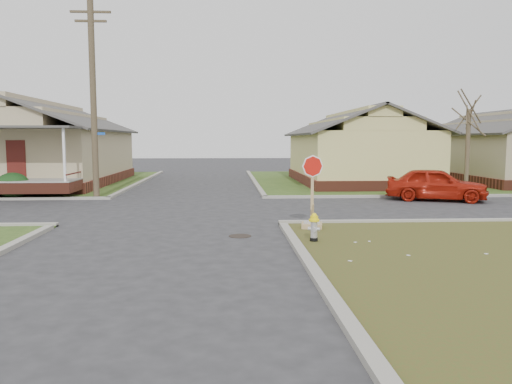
{
  "coord_description": "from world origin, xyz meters",
  "views": [
    {
      "loc": [
        1.84,
        -14.42,
        2.72
      ],
      "look_at": [
        2.74,
        1.0,
        1.1
      ],
      "focal_mm": 35.0,
      "sensor_mm": 36.0,
      "label": 1
    }
  ],
  "objects": [
    {
      "name": "red_sedan",
      "position": [
        11.21,
        7.32,
        0.74
      ],
      "size": [
        4.69,
        3.18,
        1.48
      ],
      "primitive_type": "imported",
      "rotation": [
        0.0,
        0.0,
        1.21
      ],
      "color": "#A41A0B",
      "rests_on": "ground"
    },
    {
      "name": "stop_sign",
      "position": [
        4.42,
        0.46,
        0.53
      ],
      "size": [
        0.63,
        0.61,
        2.22
      ],
      "rotation": [
        0.0,
        0.0,
        -0.19
      ],
      "color": "tan",
      "rests_on": "ground"
    },
    {
      "name": "manhole",
      "position": [
        2.2,
        -0.5,
        0.01
      ],
      "size": [
        0.64,
        0.64,
        0.01
      ],
      "primitive_type": "cylinder",
      "color": "black",
      "rests_on": "ground"
    },
    {
      "name": "utility_pole",
      "position": [
        -4.2,
        8.9,
        4.66
      ],
      "size": [
        1.8,
        0.28,
        9.0
      ],
      "color": "#443727",
      "rests_on": "ground"
    },
    {
      "name": "corner_house",
      "position": [
        -10.0,
        16.68,
        2.28
      ],
      "size": [
        10.1,
        15.5,
        5.3
      ],
      "color": "brown",
      "rests_on": "ground"
    },
    {
      "name": "curbs",
      "position": [
        0.0,
        5.0,
        0.0
      ],
      "size": [
        80.0,
        40.0,
        0.12
      ],
      "primitive_type": null,
      "color": "gray",
      "rests_on": "ground"
    },
    {
      "name": "side_house_tan",
      "position": [
        20.0,
        16.5,
        2.19
      ],
      "size": [
        7.6,
        11.6,
        4.7
      ],
      "color": "brown",
      "rests_on": "ground"
    },
    {
      "name": "hedge_right",
      "position": [
        -8.08,
        9.19,
        0.62
      ],
      "size": [
        1.49,
        1.22,
        1.14
      ],
      "primitive_type": "ellipsoid",
      "color": "#133413",
      "rests_on": "verge_far_left"
    },
    {
      "name": "side_house_yellow",
      "position": [
        10.0,
        16.5,
        2.19
      ],
      "size": [
        7.6,
        11.6,
        4.7
      ],
      "color": "brown",
      "rests_on": "ground"
    },
    {
      "name": "tree_mid_right",
      "position": [
        14.0,
        10.2,
        2.15
      ],
      "size": [
        0.22,
        0.22,
        4.2
      ],
      "primitive_type": "cylinder",
      "color": "#443727",
      "rests_on": "verge_far_right"
    },
    {
      "name": "ground",
      "position": [
        0.0,
        0.0,
        0.0
      ],
      "size": [
        120.0,
        120.0,
        0.0
      ],
      "primitive_type": "plane",
      "color": "#2A292C",
      "rests_on": "ground"
    },
    {
      "name": "fire_hydrant",
      "position": [
        4.13,
        -1.54,
        0.46
      ],
      "size": [
        0.28,
        0.28,
        0.75
      ],
      "rotation": [
        0.0,
        0.0,
        -0.35
      ],
      "color": "black",
      "rests_on": "ground"
    }
  ]
}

